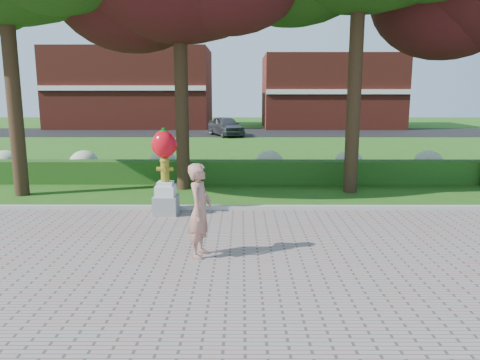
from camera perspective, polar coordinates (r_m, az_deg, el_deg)
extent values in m
plane|color=#2D5816|center=(9.99, 0.45, -8.11)|extent=(100.00, 100.00, 0.00)
cube|color=gray|center=(6.33, 0.62, -19.72)|extent=(40.00, 14.00, 0.04)
cube|color=#ADADA5|center=(12.85, 0.39, -3.46)|extent=(40.00, 0.18, 0.15)
cube|color=#133F12|center=(16.69, 0.34, 1.00)|extent=(24.00, 0.70, 0.80)
ellipsoid|color=#B9C596|center=(19.80, -26.72, 1.82)|extent=(1.10, 1.10, 0.99)
ellipsoid|color=#B9C596|center=(18.63, -18.46, 1.93)|extent=(1.10, 1.10, 0.99)
ellipsoid|color=#B9C596|center=(17.90, -9.32, 2.01)|extent=(1.10, 1.10, 0.99)
ellipsoid|color=#B9C596|center=(17.69, 3.58, 2.02)|extent=(1.10, 1.10, 0.99)
ellipsoid|color=#B9C596|center=(18.11, 13.10, 1.97)|extent=(1.10, 1.10, 0.99)
ellipsoid|color=#B9C596|center=(19.01, 21.95, 1.87)|extent=(1.10, 1.10, 0.99)
cube|color=black|center=(37.59, 0.25, 5.84)|extent=(50.00, 8.00, 0.02)
cube|color=maroon|center=(44.58, -12.95, 10.84)|extent=(14.00, 8.00, 7.00)
cube|color=maroon|center=(44.19, 10.86, 10.53)|extent=(12.00, 8.00, 6.40)
cylinder|color=black|center=(16.04, -25.94, 10.16)|extent=(0.44, 0.44, 6.72)
cylinder|color=black|center=(15.58, -7.13, 10.13)|extent=(0.44, 0.44, 6.16)
cylinder|color=black|center=(15.37, 13.83, 11.98)|extent=(0.44, 0.44, 7.28)
ellipsoid|color=black|center=(18.44, 23.84, 19.47)|extent=(5.04, 5.04, 4.03)
cube|color=gray|center=(12.47, -9.01, -3.02)|extent=(0.63, 0.63, 0.50)
cube|color=silver|center=(12.38, -9.06, -1.28)|extent=(0.51, 0.51, 0.28)
cube|color=silver|center=(12.35, -9.09, -0.43)|extent=(0.41, 0.41, 0.10)
cylinder|color=olive|center=(12.29, -9.13, 1.07)|extent=(0.22, 0.22, 0.56)
ellipsoid|color=olive|center=(12.24, -9.17, 2.35)|extent=(0.26, 0.26, 0.18)
cylinder|color=olive|center=(12.30, -9.87, 1.34)|extent=(0.12, 0.11, 0.11)
cylinder|color=olive|center=(12.25, -8.41, 1.35)|extent=(0.12, 0.11, 0.11)
cylinder|color=olive|center=(12.13, -9.25, 1.23)|extent=(0.12, 0.12, 0.12)
cylinder|color=olive|center=(12.23, -9.18, 2.72)|extent=(0.08, 0.08, 0.05)
ellipsoid|color=red|center=(12.19, -9.23, 4.34)|extent=(0.62, 0.56, 0.72)
ellipsoid|color=red|center=(12.22, -10.05, 4.24)|extent=(0.31, 0.31, 0.46)
ellipsoid|color=red|center=(12.16, -8.39, 4.26)|extent=(0.31, 0.31, 0.46)
cylinder|color=#124E12|center=(12.16, -9.28, 6.01)|extent=(0.10, 0.10, 0.12)
ellipsoid|color=#124E12|center=(12.16, -9.28, 5.87)|extent=(0.24, 0.24, 0.08)
imported|color=tan|center=(9.10, -4.91, -3.72)|extent=(0.56, 0.75, 1.84)
imported|color=#3B3D42|center=(34.56, -1.75, 6.61)|extent=(3.15, 4.50, 1.42)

